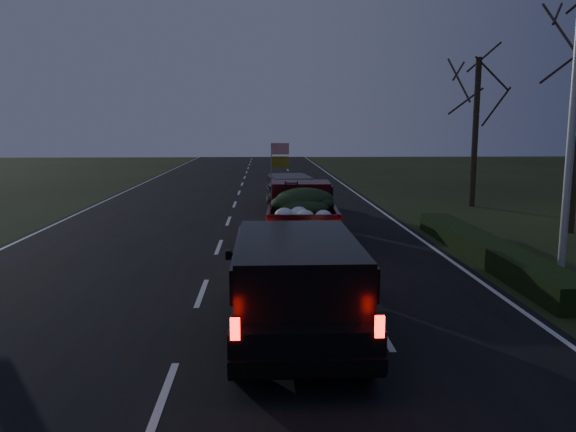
{
  "coord_description": "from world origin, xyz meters",
  "views": [
    {
      "loc": [
        1.43,
        -12.49,
        3.77
      ],
      "look_at": [
        2.12,
        3.1,
        1.3
      ],
      "focal_mm": 35.0,
      "sensor_mm": 36.0,
      "label": 1
    }
  ],
  "objects": [
    {
      "name": "rear_suv",
      "position": [
        2.01,
        -2.81,
        1.14
      ],
      "size": [
        2.43,
        5.24,
        1.5
      ],
      "rotation": [
        0.0,
        0.0,
        0.0
      ],
      "color": "black",
      "rests_on": "ground"
    },
    {
      "name": "hedge_row",
      "position": [
        7.8,
        3.0,
        0.3
      ],
      "size": [
        1.0,
        10.0,
        0.6
      ],
      "primitive_type": "cube",
      "color": "black",
      "rests_on": "ground"
    },
    {
      "name": "lead_suv",
      "position": [
        2.65,
        13.47,
        0.96
      ],
      "size": [
        2.18,
        4.53,
        1.26
      ],
      "rotation": [
        0.0,
        0.0,
        0.08
      ],
      "color": "black",
      "rests_on": "ground"
    },
    {
      "name": "pickup_truck",
      "position": [
        2.65,
        5.58,
        1.1
      ],
      "size": [
        2.37,
        5.66,
        2.92
      ],
      "rotation": [
        0.0,
        0.0,
        -0.04
      ],
      "color": "#36070B",
      "rests_on": "ground"
    },
    {
      "name": "road_asphalt",
      "position": [
        0.0,
        0.0,
        0.01
      ],
      "size": [
        14.0,
        120.0,
        0.02
      ],
      "primitive_type": "cube",
      "color": "black",
      "rests_on": "ground"
    },
    {
      "name": "bare_tree_far",
      "position": [
        11.5,
        14.0,
        5.23
      ],
      "size": [
        3.6,
        3.6,
        7.0
      ],
      "color": "black",
      "rests_on": "ground"
    },
    {
      "name": "ground",
      "position": [
        0.0,
        0.0,
        0.0
      ],
      "size": [
        120.0,
        120.0,
        0.0
      ],
      "primitive_type": "plane",
      "color": "black",
      "rests_on": "ground"
    }
  ]
}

